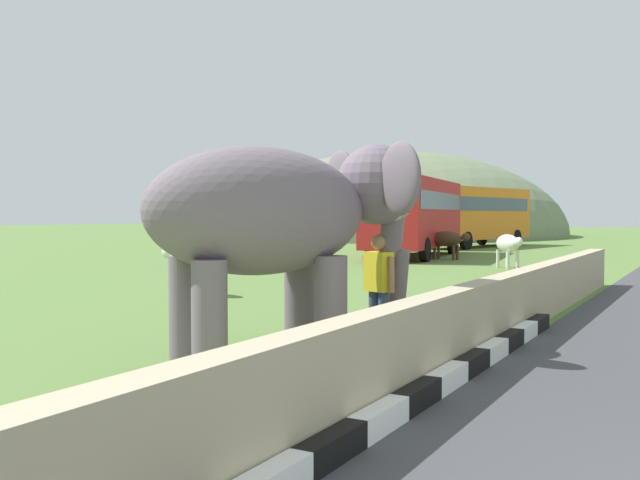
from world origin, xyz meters
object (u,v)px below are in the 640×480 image
(person_handler, at_px, (379,284))
(bus_red, at_px, (415,211))
(elephant, at_px, (283,215))
(cow_mid, at_px, (508,244))
(bus_orange, at_px, (475,212))
(cow_near, at_px, (189,259))
(cow_far, at_px, (447,239))

(person_handler, xyz_separation_m, bus_red, (20.81, 7.76, 1.16))
(elephant, distance_m, cow_mid, 17.56)
(bus_orange, xyz_separation_m, cow_near, (-27.91, -1.54, -1.21))
(cow_mid, bearing_deg, cow_near, 159.57)
(bus_orange, relative_size, cow_far, 5.27)
(cow_near, bearing_deg, elephant, -131.28)
(bus_red, height_order, cow_far, bus_red)
(person_handler, distance_m, bus_orange, 32.92)
(bus_red, bearing_deg, bus_orange, 3.08)
(cow_near, bearing_deg, bus_orange, 3.17)
(person_handler, height_order, cow_far, person_handler)
(person_handler, relative_size, cow_near, 0.86)
(elephant, height_order, person_handler, elephant)
(person_handler, xyz_separation_m, cow_mid, (16.08, 2.27, -0.06))
(elephant, bearing_deg, cow_far, 13.49)
(cow_near, xyz_separation_m, cow_mid, (12.17, -4.53, 0.00))
(elephant, xyz_separation_m, person_handler, (1.39, -0.78, -1.01))
(cow_near, distance_m, cow_far, 15.88)
(person_handler, bearing_deg, bus_orange, 14.71)
(bus_orange, distance_m, cow_near, 27.98)
(elephant, height_order, bus_orange, bus_orange)
(elephant, relative_size, bus_orange, 0.39)
(cow_near, bearing_deg, cow_mid, -20.43)
(bus_orange, bearing_deg, person_handler, -165.29)
(bus_orange, distance_m, cow_mid, 16.91)
(person_handler, xyz_separation_m, cow_near, (3.91, 6.81, -0.06))
(elephant, xyz_separation_m, cow_far, (21.14, 5.07, -1.07))
(cow_far, bearing_deg, bus_orange, 11.72)
(elephant, xyz_separation_m, cow_near, (5.29, 6.03, -1.07))
(elephant, distance_m, person_handler, 1.89)
(bus_red, distance_m, bus_orange, 11.02)
(bus_orange, bearing_deg, cow_far, -168.28)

